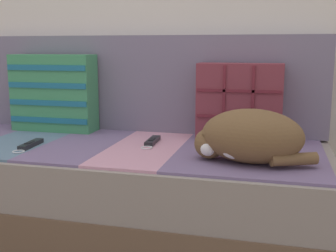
% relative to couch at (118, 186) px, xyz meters
% --- Properties ---
extents(ground_plane, '(14.00, 14.00, 0.00)m').
position_rel_couch_xyz_m(ground_plane, '(-0.00, -0.14, -0.19)').
color(ground_plane, '#7A6651').
extents(couch, '(1.84, 0.81, 0.39)m').
position_rel_couch_xyz_m(couch, '(0.00, 0.00, 0.00)').
color(couch, brown).
rests_on(couch, ground_plane).
extents(sofa_backrest, '(1.80, 0.14, 0.47)m').
position_rel_couch_xyz_m(sofa_backrest, '(-0.00, 0.34, 0.43)').
color(sofa_backrest, slate).
rests_on(sofa_backrest, couch).
extents(throw_pillow_quilted, '(0.37, 0.14, 0.34)m').
position_rel_couch_xyz_m(throw_pillow_quilted, '(0.51, 0.19, 0.37)').
color(throw_pillow_quilted, brown).
rests_on(throw_pillow_quilted, couch).
extents(throw_pillow_striped, '(0.42, 0.14, 0.38)m').
position_rel_couch_xyz_m(throw_pillow_striped, '(-0.40, 0.19, 0.38)').
color(throw_pillow_striped, '#3D8956').
rests_on(throw_pillow_striped, couch).
extents(sleeping_cat, '(0.44, 0.25, 0.20)m').
position_rel_couch_xyz_m(sleeping_cat, '(0.57, -0.18, 0.29)').
color(sleeping_cat, brown).
rests_on(sleeping_cat, couch).
extents(game_remote_near, '(0.06, 0.21, 0.02)m').
position_rel_couch_xyz_m(game_remote_near, '(-0.32, -0.16, 0.21)').
color(game_remote_near, black).
rests_on(game_remote_near, couch).
extents(game_remote_far, '(0.05, 0.20, 0.02)m').
position_rel_couch_xyz_m(game_remote_far, '(0.15, 0.03, 0.21)').
color(game_remote_far, black).
rests_on(game_remote_far, couch).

